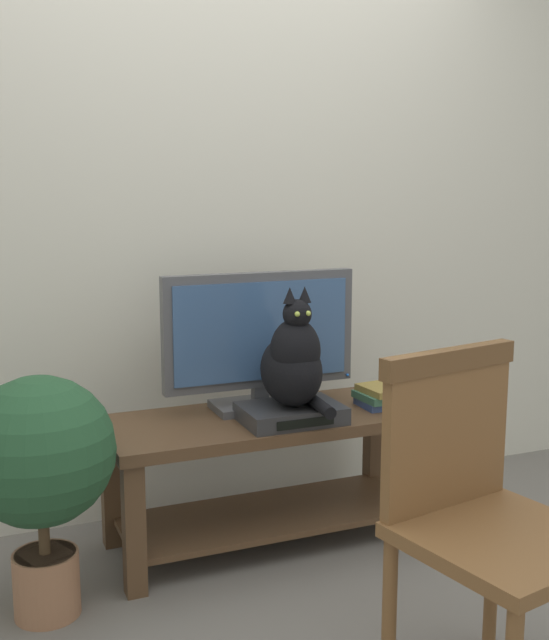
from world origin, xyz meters
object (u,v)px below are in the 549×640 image
Objects in this scene: cat at (293,362)px; book_stack at (384,396)px; tv at (260,338)px; media_box at (291,413)px; wooden_chair at (479,500)px; tv_stand at (270,456)px; potted_plant at (40,463)px.

book_stack is (0.42, 0.07, -0.19)m from cat.
tv is 0.33m from media_box.
wooden_chair is (0.13, -0.93, -0.19)m from cat.
tv reaches higher than tv_stand.
media_box is at bearing 97.92° from wooden_chair.
potted_plant reaches higher than media_box.
cat is (0.00, -0.02, 0.20)m from media_box.
tv reaches higher than media_box.
potted_plant is (-0.86, -0.31, -0.28)m from tv.
cat is at bearing 5.81° from potted_plant.
potted_plant is (-1.33, -0.16, -0.04)m from book_stack.
tv is 1.19m from wooden_chair.
tv_stand is 3.39× the size of media_box.
wooden_chair is 1.33m from potted_plant.
cat reaches higher than potted_plant.
book_stack is at bearing -18.17° from tv.
potted_plant is (-1.04, 0.84, -0.03)m from wooden_chair.
media_box is 0.46× the size of potted_plant.
book_stack is 0.28× the size of potted_plant.
media_box is 0.91m from potted_plant.
tv is 0.96m from potted_plant.
cat reaches higher than book_stack.
potted_plant reaches higher than book_stack.
book_stack is at bearing 9.02° from cat.
media_box is at bearing -172.99° from book_stack.
cat is (0.04, -0.12, 0.39)m from tv_stand.
wooden_chair reaches higher than book_stack.
book_stack reaches higher than media_box.
tv_stand is at bearing 173.00° from book_stack.
cat is at bearing -71.17° from tv_stand.
book_stack is at bearing 73.57° from wooden_chair.
tv is 0.97× the size of potted_plant.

